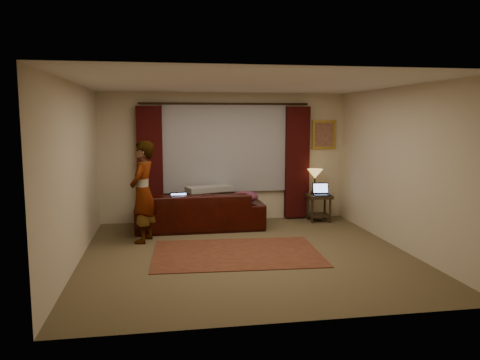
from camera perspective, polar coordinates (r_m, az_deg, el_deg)
name	(u,v)px	position (r m, az deg, el deg)	size (l,w,h in m)	color
floor	(246,254)	(7.36, 0.78, -9.02)	(5.00, 5.00, 0.01)	brown
ceiling	(247,84)	(7.07, 0.82, 11.65)	(5.00, 5.00, 0.02)	silver
wall_back	(225,157)	(9.56, -1.88, 2.78)	(5.00, 0.02, 2.60)	beige
wall_front	(291,198)	(4.69, 6.28, -2.25)	(5.00, 0.02, 2.60)	beige
wall_left	(75,174)	(7.10, -19.48, 0.69)	(0.02, 5.00, 2.60)	beige
wall_right	(399,168)	(7.94, 18.86, 1.40)	(0.02, 5.00, 2.60)	beige
sheer_curtain	(225,148)	(9.49, -1.84, 3.95)	(2.50, 0.05, 1.80)	#9B9BA2
drape_left	(150,165)	(9.38, -10.91, 1.82)	(0.50, 0.14, 2.30)	#320908
drape_right	(297,163)	(9.78, 6.96, 2.13)	(0.50, 0.14, 2.30)	#320908
curtain_rod	(225,104)	(9.42, -1.82, 9.28)	(0.04, 0.04, 3.40)	#301D10
picture_frame	(324,135)	(10.00, 10.20, 5.46)	(0.50, 0.04, 0.60)	gold
sofa	(199,204)	(8.91, -4.96, -2.88)	(2.41, 1.04, 0.97)	black
throw_blanket	(209,176)	(9.16, -3.80, 0.53)	(0.89, 0.36, 0.11)	#9A9993
clothing_pile	(245,197)	(8.92, 0.58, -2.12)	(0.52, 0.40, 0.22)	#622840
laptop_sofa	(180,200)	(8.67, -7.32, -2.42)	(0.32, 0.35, 0.23)	black
area_rug	(237,253)	(7.37, -0.41, -8.91)	(2.57, 1.72, 0.01)	brown
end_table	(319,208)	(9.70, 9.57, -3.37)	(0.48, 0.48, 0.55)	black
tiffany_lamp	(315,181)	(9.72, 9.10, -0.18)	(0.32, 0.32, 0.51)	olive
laptop_table	(322,189)	(9.56, 9.96, -1.13)	(0.33, 0.36, 0.24)	black
person	(143,192)	(8.05, -11.75, -1.43)	(0.50, 0.50, 1.72)	#9A9993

